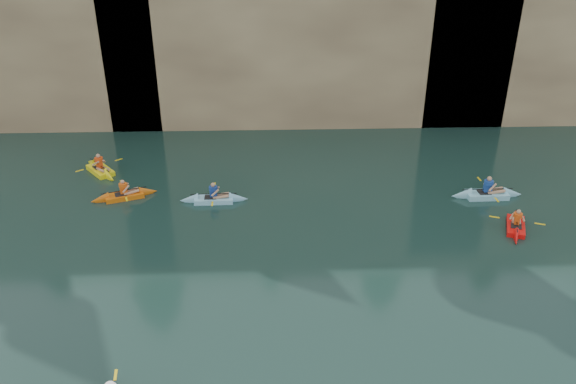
{
  "coord_description": "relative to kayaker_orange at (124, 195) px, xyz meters",
  "views": [
    {
      "loc": [
        -0.47,
        -11.13,
        12.17
      ],
      "look_at": [
        0.17,
        6.97,
        3.0
      ],
      "focal_mm": 35.0,
      "sensor_mm": 36.0,
      "label": 1
    }
  ],
  "objects": [
    {
      "name": "cliff_slab_center",
      "position": [
        9.33,
        10.05,
        5.56
      ],
      "size": [
        24.0,
        2.4,
        11.4
      ],
      "primitive_type": "cube",
      "color": "tan",
      "rests_on": "ground"
    },
    {
      "name": "sea_cave_east",
      "position": [
        17.33,
        9.4,
        2.11
      ],
      "size": [
        5.0,
        1.0,
        4.5
      ],
      "primitive_type": "cube",
      "color": "black",
      "rests_on": "ground"
    },
    {
      "name": "kayaker_yellow",
      "position": [
        -1.88,
        2.92,
        0.02
      ],
      "size": [
        2.56,
        2.94,
        1.29
      ],
      "rotation": [
        0.0,
        0.0,
        -0.9
      ],
      "color": "yellow",
      "rests_on": "ground"
    },
    {
      "name": "sea_cave_center",
      "position": [
        3.33,
        9.4,
        1.46
      ],
      "size": [
        3.5,
        1.0,
        3.2
      ],
      "primitive_type": "cube",
      "color": "black",
      "rests_on": "ground"
    },
    {
      "name": "kayaker_ltblue_mid",
      "position": [
        4.23,
        -0.52,
        0.0
      ],
      "size": [
        3.17,
        2.37,
        1.2
      ],
      "rotation": [
        0.0,
        0.0,
        0.03
      ],
      "color": "#8ACBE7",
      "rests_on": "ground"
    },
    {
      "name": "cliff",
      "position": [
        7.33,
        17.45,
        5.86
      ],
      "size": [
        70.0,
        16.0,
        12.0
      ],
      "primitive_type": "cube",
      "color": "tan",
      "rests_on": "ground"
    },
    {
      "name": "kayaker_red_far",
      "position": [
        17.27,
        -3.43,
        -0.01
      ],
      "size": [
        2.12,
        3.1,
        1.12
      ],
      "rotation": [
        0.0,
        0.0,
        1.2
      ],
      "color": "red",
      "rests_on": "ground"
    },
    {
      "name": "kayaker_orange",
      "position": [
        0.0,
        0.0,
        0.0
      ],
      "size": [
        3.13,
        2.2,
        1.17
      ],
      "rotation": [
        0.0,
        0.0,
        0.35
      ],
      "color": "#D8620D",
      "rests_on": "ground"
    },
    {
      "name": "kayaker_ltblue_near",
      "position": [
        17.05,
        -0.53,
        0.02
      ],
      "size": [
        3.4,
        2.61,
        1.34
      ],
      "rotation": [
        0.0,
        0.0,
        0.02
      ],
      "color": "#86CDE0",
      "rests_on": "ground"
    }
  ]
}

